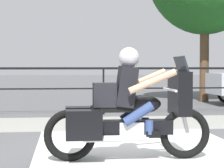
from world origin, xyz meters
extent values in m
plane|color=#565659|center=(0.00, 0.00, 0.00)|extent=(120.00, 120.00, 0.00)
cube|color=#99968E|center=(0.00, 3.40, 0.01)|extent=(44.00, 2.40, 0.01)
cube|color=silver|center=(0.12, -0.20, 0.00)|extent=(3.28, 6.00, 0.01)
cube|color=black|center=(0.00, 5.25, 1.26)|extent=(36.00, 0.04, 0.06)
cube|color=black|center=(0.00, 5.25, 0.71)|extent=(36.00, 0.03, 0.04)
cylinder|color=black|center=(0.00, 5.25, 0.64)|extent=(0.05, 0.05, 1.29)
torus|color=black|center=(0.62, -0.59, 0.36)|extent=(0.72, 0.11, 0.72)
torus|color=black|center=(-1.00, -0.59, 0.36)|extent=(0.72, 0.11, 0.72)
cube|color=black|center=(-0.19, -0.59, 0.46)|extent=(1.23, 0.22, 0.20)
cube|color=silver|center=(-0.15, -0.59, 0.41)|extent=(0.34, 0.26, 0.26)
ellipsoid|color=black|center=(0.01, -0.59, 0.78)|extent=(0.53, 0.30, 0.26)
cube|color=black|center=(-0.35, -0.59, 0.72)|extent=(0.71, 0.28, 0.08)
cube|color=black|center=(0.54, -0.59, 0.93)|extent=(0.20, 0.60, 0.61)
cube|color=#1E232B|center=(0.56, -0.59, 1.34)|extent=(0.10, 0.51, 0.24)
cylinder|color=silver|center=(0.40, -0.59, 0.98)|extent=(0.04, 0.70, 0.04)
cylinder|color=silver|center=(-0.38, -0.75, 0.33)|extent=(0.89, 0.09, 0.09)
cube|color=black|center=(-0.82, -0.83, 0.54)|extent=(0.48, 0.28, 0.39)
cube|color=black|center=(-0.82, -0.35, 0.54)|extent=(0.48, 0.28, 0.39)
cylinder|color=silver|center=(0.59, -0.59, 0.65)|extent=(0.19, 0.06, 0.57)
cube|color=black|center=(-0.22, -0.59, 1.03)|extent=(0.31, 0.36, 0.58)
sphere|color=tan|center=(-0.18, -0.59, 1.41)|extent=(0.23, 0.23, 0.23)
sphere|color=#B7B7BC|center=(-0.18, -0.59, 1.43)|extent=(0.29, 0.29, 0.29)
cylinder|color=#33477A|center=(-0.07, -0.74, 0.66)|extent=(0.44, 0.13, 0.34)
cylinder|color=#33477A|center=(0.08, -0.74, 0.48)|extent=(0.11, 0.11, 0.19)
cube|color=black|center=(0.13, -0.74, 0.38)|extent=(0.20, 0.10, 0.09)
cylinder|color=#33477A|center=(-0.07, -0.44, 0.66)|extent=(0.44, 0.13, 0.34)
cylinder|color=#33477A|center=(0.08, -0.44, 0.48)|extent=(0.11, 0.11, 0.19)
cube|color=black|center=(0.13, -0.44, 0.38)|extent=(0.20, 0.10, 0.09)
cylinder|color=tan|center=(0.09, -0.89, 1.11)|extent=(0.66, 0.09, 0.34)
cylinder|color=tan|center=(0.09, -0.29, 1.11)|extent=(0.66, 0.09, 0.34)
cube|color=black|center=(-0.52, -0.59, 0.92)|extent=(0.31, 0.30, 0.33)
cylinder|color=brown|center=(4.12, 9.16, 1.55)|extent=(0.33, 0.33, 3.09)
camera|label=1|loc=(-1.08, -6.58, 1.31)|focal=70.00mm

